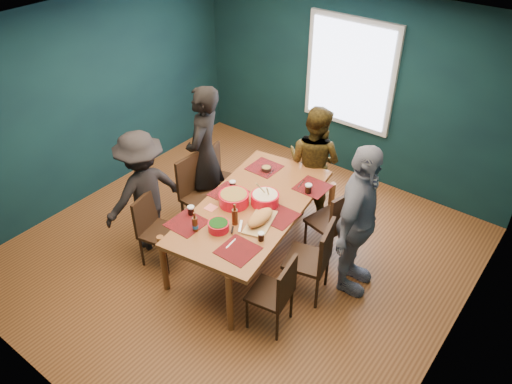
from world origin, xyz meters
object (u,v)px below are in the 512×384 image
at_px(chair_left_far, 220,175).
at_px(chair_right_near, 278,290).
at_px(chair_left_near, 153,225).
at_px(person_far_left, 204,155).
at_px(person_right, 358,222).
at_px(chair_right_far, 336,219).
at_px(person_near_left, 144,192).
at_px(bowl_dumpling, 265,198).
at_px(chair_left_mid, 198,189).
at_px(person_back, 314,162).
at_px(bowl_herbs, 219,226).
at_px(chair_right_mid, 316,256).
at_px(bowl_salad, 234,198).
at_px(dining_table, 253,210).
at_px(cutting_board, 260,219).

relative_size(chair_left_far, chair_right_near, 1.05).
distance_m(chair_left_far, chair_left_near, 1.25).
height_order(chair_left_near, chair_right_near, chair_left_near).
relative_size(person_far_left, person_right, 1.02).
height_order(chair_right_far, person_near_left, person_near_left).
xyz_separation_m(chair_right_near, bowl_dumpling, (-0.73, 0.76, 0.37)).
xyz_separation_m(chair_left_mid, person_back, (0.96, 1.18, 0.17)).
height_order(chair_right_far, person_far_left, person_far_left).
distance_m(chair_right_far, bowl_herbs, 1.45).
distance_m(chair_right_far, chair_right_mid, 0.69).
relative_size(chair_left_near, chair_right_mid, 0.92).
bearing_deg(bowl_dumpling, person_right, 12.89).
bearing_deg(chair_right_far, chair_left_near, -128.27).
relative_size(chair_right_far, bowl_salad, 2.88).
xyz_separation_m(chair_left_far, bowl_dumpling, (1.08, -0.45, 0.35)).
relative_size(dining_table, person_back, 1.47).
bearing_deg(cutting_board, bowl_herbs, -144.92).
xyz_separation_m(chair_left_near, cutting_board, (1.19, 0.49, 0.35)).
xyz_separation_m(chair_right_near, person_right, (0.31, 1.00, 0.39)).
relative_size(person_far_left, cutting_board, 2.99).
bearing_deg(chair_right_near, chair_left_mid, 147.64).
xyz_separation_m(person_back, bowl_salad, (-0.21, -1.37, 0.11)).
bearing_deg(dining_table, bowl_herbs, -99.84).
bearing_deg(chair_left_near, chair_right_far, 26.44).
bearing_deg(bowl_herbs, dining_table, 88.83).
bearing_deg(bowl_dumpling, person_back, 93.14).
relative_size(person_back, person_near_left, 1.00).
bearing_deg(bowl_dumpling, chair_right_near, -46.35).
bearing_deg(chair_right_mid, chair_left_near, -174.29).
bearing_deg(person_near_left, bowl_herbs, 100.29).
xyz_separation_m(chair_left_near, person_right, (2.06, 1.04, 0.38)).
bearing_deg(chair_left_mid, person_far_left, 115.85).
relative_size(dining_table, chair_right_mid, 2.35).
xyz_separation_m(chair_left_far, chair_right_near, (1.81, -1.21, -0.02)).
relative_size(chair_right_mid, bowl_herbs, 4.30).
height_order(person_near_left, bowl_dumpling, person_near_left).
bearing_deg(person_far_left, bowl_herbs, 25.59).
bearing_deg(chair_left_far, bowl_herbs, -63.96).
distance_m(chair_left_near, chair_right_mid, 1.92).
height_order(chair_right_far, chair_right_near, chair_right_far).
height_order(chair_left_near, bowl_salad, bowl_salad).
xyz_separation_m(chair_right_mid, cutting_board, (-0.62, -0.17, 0.31)).
relative_size(chair_right_near, bowl_herbs, 3.92).
relative_size(chair_left_near, person_far_left, 0.49).
distance_m(chair_left_mid, cutting_board, 1.25).
bearing_deg(chair_left_far, chair_left_mid, -97.84).
relative_size(chair_left_far, cutting_board, 1.51).
relative_size(chair_left_far, bowl_dumpling, 2.91).
xyz_separation_m(chair_left_far, person_back, (1.02, 0.71, 0.24)).
xyz_separation_m(chair_left_near, person_far_left, (-0.12, 1.05, 0.40)).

